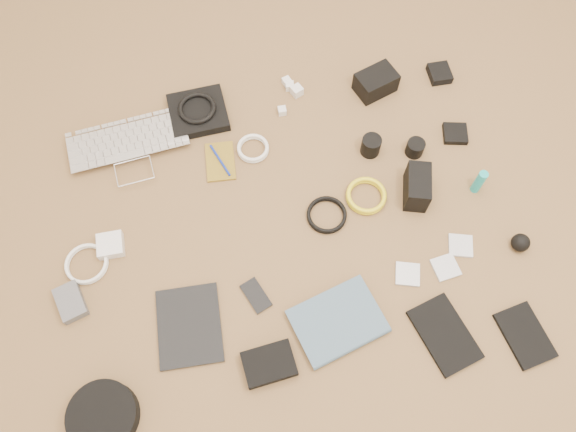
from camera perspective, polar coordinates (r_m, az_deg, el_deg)
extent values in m
cube|color=#8A603F|center=(1.71, -0.05, -1.09)|extent=(4.00, 4.00, 0.04)
imported|color=silver|center=(1.86, -15.65, 5.99)|extent=(0.40, 0.30, 0.03)
cube|color=black|center=(1.90, -9.11, 10.34)|extent=(0.19, 0.18, 0.03)
torus|color=black|center=(1.88, -9.22, 10.77)|extent=(0.16, 0.16, 0.02)
cube|color=white|center=(1.95, 0.17, 13.07)|extent=(0.03, 0.03, 0.03)
cube|color=white|center=(1.96, -0.14, 13.51)|extent=(0.03, 0.03, 0.02)
cube|color=white|center=(1.93, 0.90, 12.60)|extent=(0.05, 0.05, 0.03)
cube|color=white|center=(1.89, -0.60, 10.63)|extent=(0.03, 0.03, 0.02)
cube|color=black|center=(1.95, 8.91, 13.26)|extent=(0.15, 0.13, 0.07)
cube|color=black|center=(2.04, 15.14, 13.81)|extent=(0.07, 0.08, 0.03)
cube|color=olive|center=(1.80, -6.89, 5.52)|extent=(0.10, 0.15, 0.01)
cylinder|color=#13289D|center=(1.80, -6.92, 5.65)|extent=(0.05, 0.12, 0.01)
torus|color=white|center=(1.81, -3.56, 6.76)|extent=(0.13, 0.13, 0.01)
cylinder|color=black|center=(1.81, 8.42, 7.09)|extent=(0.07, 0.07, 0.07)
cylinder|color=black|center=(1.84, 12.78, 6.77)|extent=(0.08, 0.08, 0.05)
cube|color=black|center=(1.92, 16.62, 8.03)|extent=(0.09, 0.09, 0.02)
cube|color=white|center=(1.73, -17.59, -2.84)|extent=(0.07, 0.07, 0.03)
torus|color=white|center=(1.74, -19.73, -4.66)|extent=(0.16, 0.16, 0.01)
torus|color=black|center=(1.70, 3.94, 0.04)|extent=(0.13, 0.13, 0.01)
torus|color=yellow|center=(1.74, 7.91, 1.94)|extent=(0.16, 0.16, 0.01)
cube|color=black|center=(1.74, 12.98, 2.90)|extent=(0.10, 0.14, 0.09)
cylinder|color=#1AABAD|center=(1.80, 18.84, 3.31)|extent=(0.03, 0.03, 0.10)
cube|color=#55565A|center=(1.71, -21.21, -8.16)|extent=(0.10, 0.12, 0.03)
cube|color=black|center=(1.61, -10.00, -10.92)|extent=(0.18, 0.23, 0.01)
cube|color=black|center=(1.61, -3.28, -8.07)|extent=(0.08, 0.11, 0.01)
cube|color=silver|center=(1.67, 12.05, -5.80)|extent=(0.09, 0.09, 0.01)
cube|color=silver|center=(1.70, 15.72, -5.05)|extent=(0.08, 0.08, 0.01)
cube|color=silver|center=(1.74, 17.12, -2.89)|extent=(0.09, 0.09, 0.01)
sphere|color=black|center=(1.78, 22.55, -2.52)|extent=(0.07, 0.07, 0.05)
cylinder|color=black|center=(1.60, -18.27, -18.73)|extent=(0.24, 0.24, 0.05)
cube|color=black|center=(1.55, -1.94, -14.80)|extent=(0.14, 0.11, 0.03)
imported|color=#445E73|center=(1.58, 6.67, -13.43)|extent=(0.28, 0.24, 0.02)
cube|color=black|center=(1.64, 15.62, -11.51)|extent=(0.17, 0.23, 0.01)
cube|color=black|center=(1.71, 22.93, -11.11)|extent=(0.13, 0.18, 0.01)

